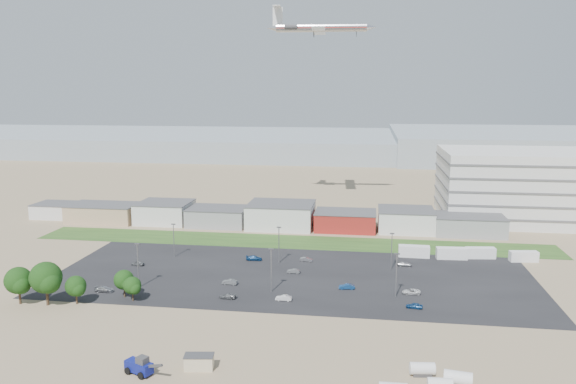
% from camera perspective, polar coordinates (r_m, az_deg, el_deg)
% --- Properties ---
extents(ground, '(700.00, 700.00, 0.00)m').
position_cam_1_polar(ground, '(125.35, -3.11, -11.27)').
color(ground, '#93815D').
rests_on(ground, ground).
extents(parking_lot, '(120.00, 50.00, 0.01)m').
position_cam_1_polar(parking_lot, '(143.09, 0.47, -8.49)').
color(parking_lot, black).
rests_on(parking_lot, ground).
extents(grass_strip, '(160.00, 16.00, 0.02)m').
position_cam_1_polar(grass_strip, '(174.08, 0.28, -5.07)').
color(grass_strip, '#26481B').
rests_on(grass_strip, ground).
extents(hills_backdrop, '(700.00, 200.00, 9.00)m').
position_cam_1_polar(hills_backdrop, '(431.61, 10.50, 4.52)').
color(hills_backdrop, gray).
rests_on(hills_backdrop, ground).
extents(building_row, '(170.00, 20.00, 8.00)m').
position_cam_1_polar(building_row, '(194.21, -3.91, -2.28)').
color(building_row, silver).
rests_on(building_row, ground).
extents(parking_garage, '(80.00, 40.00, 25.00)m').
position_cam_1_polar(parking_garage, '(222.15, 25.63, 0.55)').
color(parking_garage, silver).
rests_on(parking_garage, ground).
extents(portable_shed, '(5.25, 3.23, 2.49)m').
position_cam_1_polar(portable_shed, '(99.06, -9.02, -16.68)').
color(portable_shed, '#C6B896').
rests_on(portable_shed, ground).
extents(telehandler, '(8.19, 5.50, 3.25)m').
position_cam_1_polar(telehandler, '(99.29, -14.92, -16.60)').
color(telehandler, navy).
rests_on(telehandler, ground).
extents(storage_tank_nw, '(4.22, 2.42, 2.42)m').
position_cam_1_polar(storage_tank_nw, '(98.49, 13.48, -17.04)').
color(storage_tank_nw, silver).
rests_on(storage_tank_nw, ground).
extents(storage_tank_ne, '(4.66, 2.88, 2.61)m').
position_cam_1_polar(storage_tank_ne, '(96.92, 16.89, -17.62)').
color(storage_tank_ne, silver).
rests_on(storage_tank_ne, ground).
extents(storage_tank_se, '(3.87, 2.06, 2.27)m').
position_cam_1_polar(storage_tank_se, '(94.82, 15.18, -18.30)').
color(storage_tank_se, silver).
rests_on(storage_tank_se, ground).
extents(box_trailer_a, '(8.62, 2.92, 3.20)m').
position_cam_1_polar(box_trailer_a, '(162.12, 12.68, -5.90)').
color(box_trailer_a, silver).
rests_on(box_trailer_a, ground).
extents(box_trailer_b, '(8.51, 3.12, 3.14)m').
position_cam_1_polar(box_trailer_b, '(162.91, 16.30, -6.00)').
color(box_trailer_b, silver).
rests_on(box_trailer_b, ground).
extents(box_trailer_c, '(8.22, 3.43, 2.99)m').
position_cam_1_polar(box_trailer_c, '(166.05, 18.97, -5.86)').
color(box_trailer_c, silver).
rests_on(box_trailer_c, ground).
extents(box_trailer_d, '(7.77, 3.31, 2.82)m').
position_cam_1_polar(box_trailer_d, '(167.10, 22.82, -6.05)').
color(box_trailer_d, silver).
rests_on(box_trailer_d, ground).
extents(tree_far_left, '(6.29, 6.29, 9.43)m').
position_cam_1_polar(tree_far_left, '(136.67, -25.69, -8.36)').
color(tree_far_left, black).
rests_on(tree_far_left, ground).
extents(tree_left, '(7.32, 7.32, 10.98)m').
position_cam_1_polar(tree_left, '(133.25, -23.37, -8.29)').
color(tree_left, black).
rests_on(tree_left, ground).
extents(tree_mid, '(4.81, 4.81, 7.21)m').
position_cam_1_polar(tree_mid, '(132.15, -20.75, -9.13)').
color(tree_mid, black).
rests_on(tree_mid, ground).
extents(tree_right, '(4.79, 4.79, 7.19)m').
position_cam_1_polar(tree_right, '(132.95, -16.33, -8.76)').
color(tree_right, black).
rests_on(tree_right, ground).
extents(tree_near, '(4.20, 4.20, 6.30)m').
position_cam_1_polar(tree_near, '(130.27, -15.53, -9.32)').
color(tree_near, black).
rests_on(tree_near, ground).
extents(lightpole_front_l, '(1.26, 0.53, 10.74)m').
position_cam_1_polar(lightpole_front_l, '(137.81, -14.99, -7.24)').
color(lightpole_front_l, slate).
rests_on(lightpole_front_l, ground).
extents(lightpole_front_m, '(1.22, 0.51, 10.38)m').
position_cam_1_polar(lightpole_front_m, '(130.50, -1.72, -7.96)').
color(lightpole_front_m, slate).
rests_on(lightpole_front_m, ground).
extents(lightpole_front_r, '(1.20, 0.50, 10.21)m').
position_cam_1_polar(lightpole_front_r, '(129.69, 10.95, -8.30)').
color(lightpole_front_r, slate).
rests_on(lightpole_front_r, ground).
extents(lightpole_back_l, '(1.11, 0.46, 9.46)m').
position_cam_1_polar(lightpole_back_l, '(160.78, -11.52, -4.83)').
color(lightpole_back_l, slate).
rests_on(lightpole_back_l, ground).
extents(lightpole_back_m, '(1.17, 0.49, 9.99)m').
position_cam_1_polar(lightpole_back_m, '(151.96, -0.93, -5.40)').
color(lightpole_back_m, slate).
rests_on(lightpole_back_m, ground).
extents(lightpole_back_r, '(1.15, 0.48, 9.78)m').
position_cam_1_polar(lightpole_back_r, '(148.78, 10.48, -5.96)').
color(lightpole_back_r, slate).
rests_on(lightpole_back_r, ground).
extents(airliner, '(44.14, 31.56, 12.52)m').
position_cam_1_polar(airliner, '(224.93, 3.41, 16.34)').
color(airliner, silver).
extents(parked_car_0, '(4.31, 2.40, 1.14)m').
position_cam_1_polar(parked_car_0, '(133.64, 12.41, -9.85)').
color(parked_car_0, silver).
rests_on(parked_car_0, ground).
extents(parked_car_1, '(3.87, 1.70, 1.23)m').
position_cam_1_polar(parked_car_1, '(134.37, 5.98, -9.53)').
color(parked_car_1, navy).
rests_on(parked_car_1, ground).
extents(parked_car_2, '(3.68, 1.85, 1.20)m').
position_cam_1_polar(parked_car_2, '(125.50, 12.70, -11.19)').
color(parked_car_2, navy).
rests_on(parked_car_2, ground).
extents(parked_car_3, '(3.89, 1.70, 1.11)m').
position_cam_1_polar(parked_car_3, '(128.62, -6.16, -10.48)').
color(parked_car_3, '#595B5E').
rests_on(parked_car_3, ground).
extents(parked_car_4, '(3.89, 1.66, 1.25)m').
position_cam_1_polar(parked_car_4, '(137.44, -5.93, -9.07)').
color(parked_car_4, '#595B5E').
rests_on(parked_car_4, ground).
extents(parked_car_5, '(3.62, 1.74, 1.19)m').
position_cam_1_polar(parked_car_5, '(156.11, -15.02, -7.01)').
color(parked_car_5, '#595B5E').
rests_on(parked_car_5, ground).
extents(parked_car_6, '(4.52, 2.11, 1.28)m').
position_cam_1_polar(parked_car_6, '(155.62, -3.46, -6.71)').
color(parked_car_6, navy).
rests_on(parked_car_6, ground).
extents(parked_car_7, '(3.45, 1.47, 1.11)m').
position_cam_1_polar(parked_car_7, '(144.77, 0.57, -8.03)').
color(parked_car_7, '#595B5E').
rests_on(parked_car_7, ground).
extents(parked_car_8, '(3.87, 1.83, 1.28)m').
position_cam_1_polar(parked_car_8, '(153.43, 11.75, -7.16)').
color(parked_car_8, '#A5A5AA').
rests_on(parked_car_8, ground).
extents(parked_car_10, '(4.37, 1.79, 1.27)m').
position_cam_1_polar(parked_car_10, '(138.63, -18.16, -9.36)').
color(parked_car_10, '#A5A5AA').
rests_on(parked_car_10, ground).
extents(parked_car_11, '(3.56, 1.54, 1.14)m').
position_cam_1_polar(parked_car_11, '(154.36, 1.86, -6.87)').
color(parked_car_11, '#A5A5AA').
rests_on(parked_car_11, ground).
extents(parked_car_13, '(3.67, 1.33, 1.20)m').
position_cam_1_polar(parked_car_13, '(126.81, -0.45, -10.70)').
color(parked_car_13, silver).
rests_on(parked_car_13, ground).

